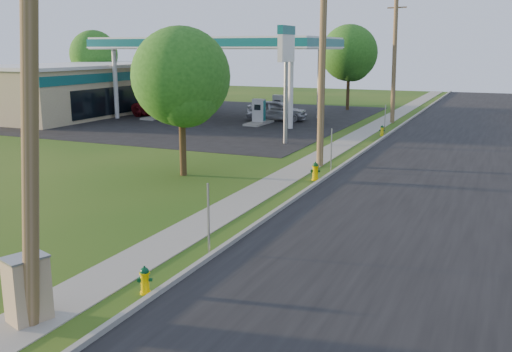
{
  "coord_description": "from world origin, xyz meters",
  "views": [
    {
      "loc": [
        7.52,
        -9.01,
        5.58
      ],
      "look_at": [
        0.0,
        8.0,
        1.4
      ],
      "focal_mm": 40.0,
      "sensor_mm": 36.0,
      "label": 1
    }
  ],
  "objects_px": {
    "car_silver": "(277,110)",
    "tree_verge": "(182,81)",
    "utility_cabinet": "(27,289)",
    "fuel_pump_nw": "(157,110)",
    "utility_pole_far": "(394,59)",
    "car_red": "(164,108)",
    "hydrant_near": "(145,280)",
    "tree_lot": "(350,55)",
    "tree_back": "(94,56)",
    "hydrant_far": "(382,131)",
    "fuel_pump_ne": "(259,115)",
    "hydrant_mid": "(315,171)",
    "utility_pole_near": "(29,91)",
    "price_pylon": "(286,51)",
    "utility_pole_mid": "(322,62)",
    "fuel_pump_se": "(279,110)",
    "fuel_pump_sw": "(183,105)"
  },
  "relations": [
    {
      "from": "utility_pole_mid",
      "to": "hydrant_mid",
      "type": "distance_m",
      "value": 5.53
    },
    {
      "from": "utility_pole_far",
      "to": "tree_back",
      "type": "xyz_separation_m",
      "value": [
        -31.54,
        4.27,
        -0.02
      ]
    },
    {
      "from": "fuel_pump_ne",
      "to": "car_silver",
      "type": "relative_size",
      "value": 0.67
    },
    {
      "from": "utility_pole_near",
      "to": "tree_verge",
      "type": "bearing_deg",
      "value": 109.9
    },
    {
      "from": "car_silver",
      "to": "fuel_pump_nw",
      "type": "bearing_deg",
      "value": 98.85
    },
    {
      "from": "utility_pole_mid",
      "to": "tree_lot",
      "type": "xyz_separation_m",
      "value": [
        -5.38,
        25.55,
        0.02
      ]
    },
    {
      "from": "utility_pole_near",
      "to": "fuel_pump_se",
      "type": "bearing_deg",
      "value": 104.27
    },
    {
      "from": "hydrant_far",
      "to": "car_red",
      "type": "height_order",
      "value": "car_red"
    },
    {
      "from": "tree_lot",
      "to": "utility_cabinet",
      "type": "bearing_deg",
      "value": -83.78
    },
    {
      "from": "tree_back",
      "to": "tree_lot",
      "type": "bearing_deg",
      "value": 7.15
    },
    {
      "from": "utility_pole_mid",
      "to": "hydrant_far",
      "type": "relative_size",
      "value": 13.93
    },
    {
      "from": "utility_pole_mid",
      "to": "utility_pole_near",
      "type": "bearing_deg",
      "value": -90.0
    },
    {
      "from": "tree_back",
      "to": "price_pylon",
      "type": "bearing_deg",
      "value": -31.24
    },
    {
      "from": "fuel_pump_nw",
      "to": "hydrant_mid",
      "type": "height_order",
      "value": "fuel_pump_nw"
    },
    {
      "from": "utility_pole_mid",
      "to": "price_pylon",
      "type": "distance_m",
      "value": 6.76
    },
    {
      "from": "price_pylon",
      "to": "utility_cabinet",
      "type": "height_order",
      "value": "price_pylon"
    },
    {
      "from": "fuel_pump_nw",
      "to": "hydrant_near",
      "type": "distance_m",
      "value": 34.3
    },
    {
      "from": "utility_pole_far",
      "to": "tree_back",
      "type": "relative_size",
      "value": 1.28
    },
    {
      "from": "tree_lot",
      "to": "hydrant_far",
      "type": "relative_size",
      "value": 10.97
    },
    {
      "from": "car_silver",
      "to": "utility_pole_far",
      "type": "bearing_deg",
      "value": -81.76
    },
    {
      "from": "car_silver",
      "to": "tree_verge",
      "type": "bearing_deg",
      "value": -176.83
    },
    {
      "from": "utility_pole_mid",
      "to": "hydrant_near",
      "type": "relative_size",
      "value": 14.45
    },
    {
      "from": "fuel_pump_nw",
      "to": "hydrant_far",
      "type": "relative_size",
      "value": 4.55
    },
    {
      "from": "fuel_pump_ne",
      "to": "hydrant_mid",
      "type": "bearing_deg",
      "value": -58.94
    },
    {
      "from": "fuel_pump_nw",
      "to": "fuel_pump_se",
      "type": "bearing_deg",
      "value": 23.96
    },
    {
      "from": "fuel_pump_nw",
      "to": "price_pylon",
      "type": "bearing_deg",
      "value": -28.18
    },
    {
      "from": "tree_lot",
      "to": "tree_back",
      "type": "xyz_separation_m",
      "value": [
        -26.16,
        -3.28,
        -0.18
      ]
    },
    {
      "from": "fuel_pump_nw",
      "to": "utility_cabinet",
      "type": "xyz_separation_m",
      "value": [
        17.26,
        -30.89,
        -0.01
      ]
    },
    {
      "from": "tree_back",
      "to": "hydrant_far",
      "type": "bearing_deg",
      "value": -19.27
    },
    {
      "from": "fuel_pump_ne",
      "to": "hydrant_mid",
      "type": "relative_size",
      "value": 3.9
    },
    {
      "from": "utility_pole_mid",
      "to": "fuel_pump_sw",
      "type": "xyz_separation_m",
      "value": [
        -17.9,
        17.0,
        -4.23
      ]
    },
    {
      "from": "utility_pole_far",
      "to": "tree_lot",
      "type": "xyz_separation_m",
      "value": [
        -5.38,
        7.55,
        0.17
      ]
    },
    {
      "from": "hydrant_near",
      "to": "utility_cabinet",
      "type": "xyz_separation_m",
      "value": [
        -1.42,
        -2.11,
        0.38
      ]
    },
    {
      "from": "utility_pole_far",
      "to": "car_silver",
      "type": "distance_m",
      "value": 9.69
    },
    {
      "from": "utility_pole_mid",
      "to": "hydrant_near",
      "type": "xyz_separation_m",
      "value": [
        0.78,
        -15.77,
        -4.62
      ]
    },
    {
      "from": "fuel_pump_sw",
      "to": "car_silver",
      "type": "relative_size",
      "value": 0.67
    },
    {
      "from": "utility_pole_far",
      "to": "hydrant_mid",
      "type": "height_order",
      "value": "utility_pole_far"
    },
    {
      "from": "fuel_pump_ne",
      "to": "hydrant_near",
      "type": "bearing_deg",
      "value": -71.41
    },
    {
      "from": "utility_pole_near",
      "to": "fuel_pump_nw",
      "type": "xyz_separation_m",
      "value": [
        -17.9,
        31.0,
        -4.08
      ]
    },
    {
      "from": "hydrant_near",
      "to": "price_pylon",
      "type": "bearing_deg",
      "value": 102.4
    },
    {
      "from": "fuel_pump_ne",
      "to": "hydrant_near",
      "type": "height_order",
      "value": "fuel_pump_ne"
    },
    {
      "from": "price_pylon",
      "to": "tree_lot",
      "type": "relative_size",
      "value": 0.89
    },
    {
      "from": "tree_back",
      "to": "hydrant_mid",
      "type": "relative_size",
      "value": 9.07
    },
    {
      "from": "utility_pole_far",
      "to": "fuel_pump_se",
      "type": "distance_m",
      "value": 9.84
    },
    {
      "from": "car_silver",
      "to": "hydrant_near",
      "type": "bearing_deg",
      "value": -170.58
    },
    {
      "from": "tree_back",
      "to": "hydrant_near",
      "type": "height_order",
      "value": "tree_back"
    },
    {
      "from": "tree_verge",
      "to": "utility_cabinet",
      "type": "bearing_deg",
      "value": -72.4
    },
    {
      "from": "utility_pole_far",
      "to": "car_red",
      "type": "height_order",
      "value": "utility_pole_far"
    },
    {
      "from": "tree_verge",
      "to": "utility_cabinet",
      "type": "relative_size",
      "value": 4.58
    },
    {
      "from": "fuel_pump_sw",
      "to": "price_pylon",
      "type": "height_order",
      "value": "price_pylon"
    }
  ]
}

